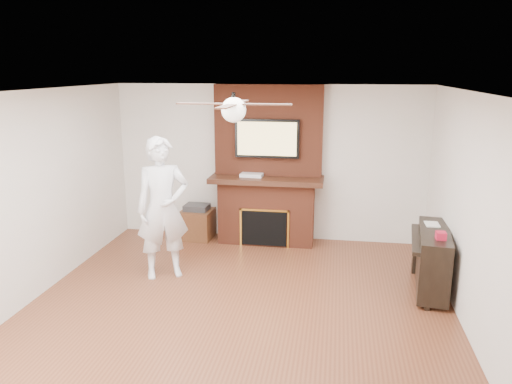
% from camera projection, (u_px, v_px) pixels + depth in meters
% --- Properties ---
extents(room_shell, '(5.36, 5.86, 2.86)m').
position_uv_depth(room_shell, '(235.00, 209.00, 5.43)').
color(room_shell, '#582C19').
rests_on(room_shell, ground).
extents(fireplace, '(1.78, 0.64, 2.50)m').
position_uv_depth(fireplace, '(267.00, 181.00, 7.93)').
color(fireplace, maroon).
rests_on(fireplace, ground).
extents(tv, '(1.00, 0.08, 0.60)m').
position_uv_depth(tv, '(267.00, 139.00, 7.72)').
color(tv, black).
rests_on(tv, fireplace).
extents(ceiling_fan, '(1.21, 1.21, 0.31)m').
position_uv_depth(ceiling_fan, '(234.00, 109.00, 5.17)').
color(ceiling_fan, black).
rests_on(ceiling_fan, room_shell).
extents(person, '(0.83, 0.73, 1.89)m').
position_uv_depth(person, '(163.00, 208.00, 6.57)').
color(person, silver).
rests_on(person, ground).
extents(side_table, '(0.52, 0.52, 0.57)m').
position_uv_depth(side_table, '(197.00, 223.00, 8.22)').
color(side_table, '#502B16').
rests_on(side_table, ground).
extents(piano, '(0.59, 1.25, 0.89)m').
position_uv_depth(piano, '(432.00, 259.00, 6.23)').
color(piano, black).
rests_on(piano, ground).
extents(cable_box, '(0.36, 0.22, 0.05)m').
position_uv_depth(cable_box, '(252.00, 175.00, 7.84)').
color(cable_box, silver).
rests_on(cable_box, fireplace).
extents(candle_orange, '(0.07, 0.07, 0.13)m').
position_uv_depth(candle_orange, '(251.00, 241.00, 7.96)').
color(candle_orange, orange).
rests_on(candle_orange, ground).
extents(candle_green, '(0.07, 0.07, 0.08)m').
position_uv_depth(candle_green, '(265.00, 243.00, 7.94)').
color(candle_green, '#307832').
rests_on(candle_green, ground).
extents(candle_blue, '(0.06, 0.06, 0.09)m').
position_uv_depth(candle_blue, '(277.00, 242.00, 7.93)').
color(candle_blue, '#3A50AE').
rests_on(candle_blue, ground).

